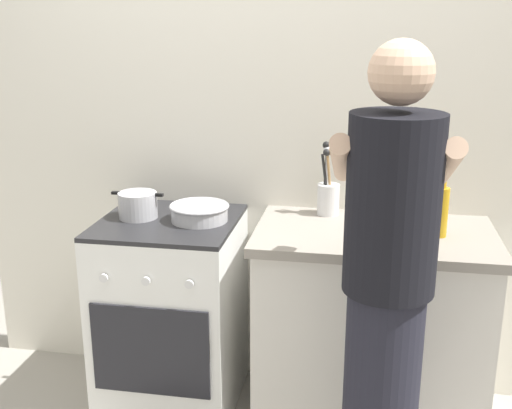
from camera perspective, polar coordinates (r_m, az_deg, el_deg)
back_wall at (r=2.95m, az=4.18°, el=6.58°), size 3.20×0.10×2.50m
countertop at (r=2.86m, az=10.21°, el=-10.92°), size 1.00×0.60×0.90m
stove_range at (r=2.98m, az=-7.61°, el=-9.66°), size 0.60×0.62×0.90m
pot at (r=2.85m, az=-10.61°, el=-0.05°), size 0.24×0.17×0.12m
mixing_bowl at (r=2.78m, az=-5.13°, el=-0.65°), size 0.26×0.26×0.07m
utensil_crock at (r=2.86m, az=6.52°, el=0.96°), size 0.10×0.10×0.33m
spice_bottle at (r=2.59m, az=10.98°, el=-2.18°), size 0.04×0.04×0.08m
oil_bottle at (r=2.65m, az=16.34°, el=-0.55°), size 0.06×0.06×0.26m
person at (r=2.15m, az=11.71°, el=-8.43°), size 0.41×0.50×1.70m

